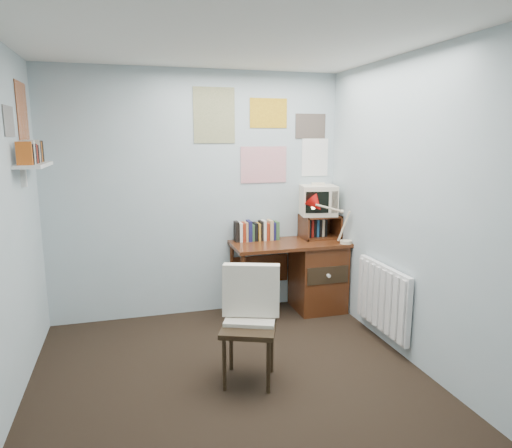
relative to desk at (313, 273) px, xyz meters
The scene contains 14 objects.
ground 1.93m from the desk, 128.37° to the right, with size 3.50×3.50×0.00m, color black.
back_wall 1.47m from the desk, 167.00° to the left, with size 3.00×0.02×2.50m, color #ACBCC5.
right_wall 1.74m from the desk, 77.48° to the right, with size 0.02×3.50×2.50m, color #ACBCC5.
ceiling 2.82m from the desk, 128.37° to the right, with size 3.00×3.50×0.02m, color white.
desk is the anchor object (origin of this frame).
desk_chair 1.63m from the desk, 129.81° to the right, with size 0.44×0.42×0.86m, color black.
desk_lamp 0.67m from the desk, 38.85° to the right, with size 0.31×0.27×0.44m, color red.
tv_riser 0.51m from the desk, 42.96° to the left, with size 0.40×0.30×0.25m, color #512612.
crt_tv 0.80m from the desk, 53.88° to the left, with size 0.37×0.34×0.35m, color beige.
book_row 0.71m from the desk, 160.58° to the left, with size 0.60×0.14×0.22m, color #512612.
radiator 0.97m from the desk, 72.76° to the right, with size 0.09×0.80×0.60m, color white.
wall_shelf 2.87m from the desk, behind, with size 0.20×0.62×0.24m, color white.
posters_back 1.54m from the desk, 150.72° to the left, with size 1.20×0.01×0.90m, color white.
posters_left 3.13m from the desk, behind, with size 0.01×0.70×0.60m, color white.
Camera 1 is at (-0.70, -2.87, 1.84)m, focal length 32.00 mm.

